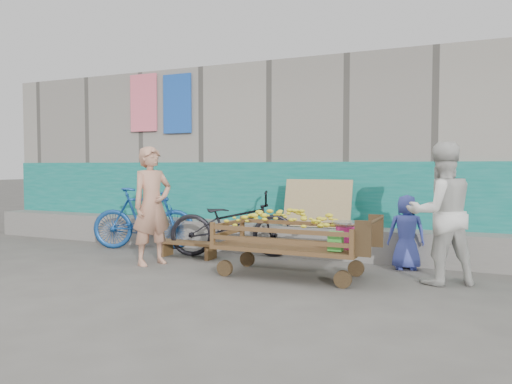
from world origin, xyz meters
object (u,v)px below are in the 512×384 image
at_px(vendor_man, 152,206).
at_px(bicycle_blue, 144,218).
at_px(bicycle_dark, 233,224).
at_px(banana_cart, 288,231).
at_px(woman, 441,213).
at_px(bench, 188,246).
at_px(child, 406,232).

xyz_separation_m(vendor_man, bicycle_blue, (-0.89, 0.99, -0.31)).
bearing_deg(bicycle_dark, banana_cart, -149.38).
distance_m(vendor_man, woman, 3.67).
distance_m(bench, vendor_man, 0.91).
bearing_deg(banana_cart, bench, 162.47).
bearing_deg(child, vendor_man, 2.29).
bearing_deg(bicycle_dark, bench, 101.09).
height_order(banana_cart, bicycle_blue, bicycle_blue).
relative_size(child, bicycle_blue, 0.59).
relative_size(banana_cart, bench, 2.05).
bearing_deg(bench, vendor_man, -105.32).
height_order(bench, child, child).
relative_size(woman, bicycle_dark, 0.87).
distance_m(banana_cart, bicycle_dark, 1.52).
bearing_deg(banana_cart, child, 38.34).
xyz_separation_m(vendor_man, woman, (3.65, 0.42, 0.00)).
relative_size(vendor_man, child, 1.65).
xyz_separation_m(banana_cart, child, (1.26, 1.00, -0.07)).
distance_m(banana_cart, child, 1.61).
relative_size(woman, child, 1.66).
bearing_deg(banana_cart, bicycle_blue, 162.00).
xyz_separation_m(bench, bicycle_dark, (0.55, 0.36, 0.31)).
relative_size(banana_cart, bicycle_blue, 1.16).
height_order(bench, bicycle_blue, bicycle_blue).
bearing_deg(woman, bicycle_blue, -36.70).
bearing_deg(vendor_man, banana_cart, -65.00).
relative_size(vendor_man, woman, 1.00).
height_order(vendor_man, child, vendor_man).
relative_size(bench, bicycle_dark, 0.51).
bearing_deg(banana_cart, woman, 11.44).
height_order(banana_cart, child, child).
distance_m(woman, bicycle_dark, 3.00).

